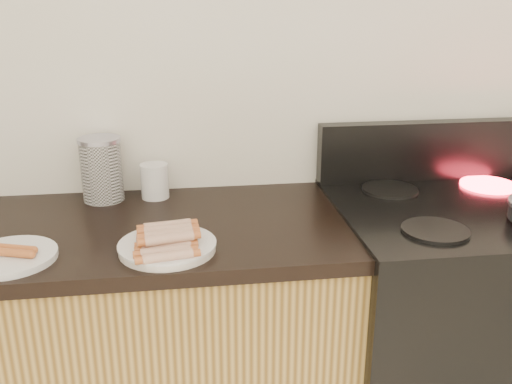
{
  "coord_description": "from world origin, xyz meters",
  "views": [
    {
      "loc": [
        -0.06,
        0.18,
        1.52
      ],
      "look_at": [
        0.14,
        1.62,
        1.01
      ],
      "focal_mm": 40.0,
      "sensor_mm": 36.0,
      "label": 1
    }
  ],
  "objects": [
    {
      "name": "burner_far_right",
      "position": [
        0.95,
        1.84,
        0.92
      ],
      "size": [
        0.18,
        0.18,
        0.01
      ],
      "primitive_type": "cylinder",
      "color": "#FF1E2D",
      "rests_on": "stove"
    },
    {
      "name": "burner_near_left",
      "position": [
        0.61,
        1.51,
        0.92
      ],
      "size": [
        0.18,
        0.18,
        0.01
      ],
      "primitive_type": "cylinder",
      "color": "black",
      "rests_on": "stove"
    },
    {
      "name": "canister",
      "position": [
        -0.3,
        1.92,
        1.0
      ],
      "size": [
        0.13,
        0.13,
        0.2
      ],
      "rotation": [
        0.0,
        0.0,
        0.22
      ],
      "color": "white",
      "rests_on": "counter_slab"
    },
    {
      "name": "side_plate",
      "position": [
        -0.48,
        1.51,
        0.91
      ],
      "size": [
        0.3,
        0.3,
        0.02
      ],
      "primitive_type": "cylinder",
      "rotation": [
        0.0,
        0.0,
        -0.36
      ],
      "color": "white",
      "rests_on": "counter_slab"
    },
    {
      "name": "wall_back",
      "position": [
        0.0,
        2.0,
        1.3
      ],
      "size": [
        4.0,
        0.04,
        2.6
      ],
      "primitive_type": "cube",
      "color": "silver",
      "rests_on": "ground"
    },
    {
      "name": "stove",
      "position": [
        0.78,
        1.68,
        0.46
      ],
      "size": [
        0.76,
        0.65,
        0.91
      ],
      "color": "black",
      "rests_on": "floor"
    },
    {
      "name": "stove_panel",
      "position": [
        0.78,
        1.96,
        1.01
      ],
      "size": [
        0.76,
        0.06,
        0.2
      ],
      "primitive_type": "cube",
      "color": "black",
      "rests_on": "stove"
    },
    {
      "name": "plain_sausages",
      "position": [
        -0.48,
        1.51,
        0.93
      ],
      "size": [
        0.13,
        0.09,
        0.02
      ],
      "rotation": [
        0.0,
        0.0,
        -0.33
      ],
      "color": "#DC7751",
      "rests_on": "side_plate"
    },
    {
      "name": "main_plate",
      "position": [
        -0.1,
        1.51,
        0.91
      ],
      "size": [
        0.25,
        0.25,
        0.02
      ],
      "primitive_type": "cylinder",
      "rotation": [
        0.0,
        0.0,
        0.0
      ],
      "color": "white",
      "rests_on": "counter_slab"
    },
    {
      "name": "hotdog_pile",
      "position": [
        -0.1,
        1.51,
        0.94
      ],
      "size": [
        0.12,
        0.23,
        0.05
      ],
      "rotation": [
        0.0,
        0.0,
        0.11
      ],
      "color": "#98352E",
      "rests_on": "main_plate"
    },
    {
      "name": "mug",
      "position": [
        -0.14,
        1.92,
        0.95
      ],
      "size": [
        0.1,
        0.1,
        0.11
      ],
      "primitive_type": "cylinder",
      "rotation": [
        0.0,
        0.0,
        -0.18
      ],
      "color": "white",
      "rests_on": "counter_slab"
    },
    {
      "name": "burner_far_left",
      "position": [
        0.61,
        1.84,
        0.92
      ],
      "size": [
        0.18,
        0.18,
        0.01
      ],
      "primitive_type": "cylinder",
      "color": "black",
      "rests_on": "stove"
    }
  ]
}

